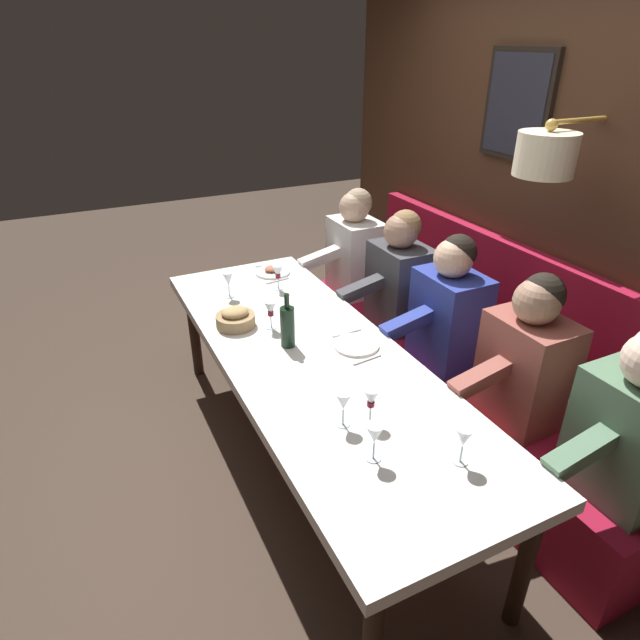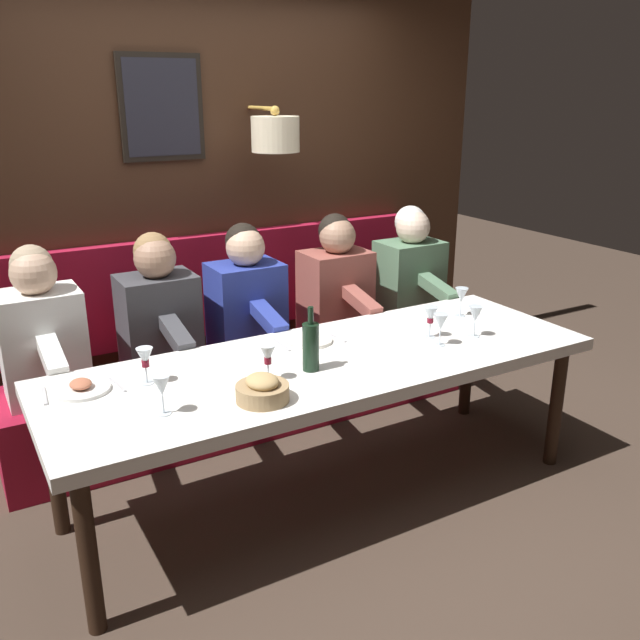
# 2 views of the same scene
# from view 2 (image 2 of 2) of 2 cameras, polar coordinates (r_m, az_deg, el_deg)

# --- Properties ---
(ground_plane) EXTENTS (12.00, 12.00, 0.00)m
(ground_plane) POSITION_cam_2_polar(r_m,az_deg,el_deg) (3.55, 0.57, -14.39)
(ground_plane) COLOR #423328
(dining_table) EXTENTS (0.90, 2.64, 0.74)m
(dining_table) POSITION_cam_2_polar(r_m,az_deg,el_deg) (3.23, 0.61, -4.28)
(dining_table) COLOR white
(dining_table) RESTS_ON ground_plane
(banquette_bench) EXTENTS (0.52, 2.84, 0.45)m
(banquette_bench) POSITION_cam_2_polar(r_m,az_deg,el_deg) (4.14, -5.73, -5.83)
(banquette_bench) COLOR maroon
(banquette_bench) RESTS_ON ground_plane
(back_wall_panel) EXTENTS (0.59, 4.04, 2.90)m
(back_wall_panel) POSITION_cam_2_polar(r_m,az_deg,el_deg) (4.33, -9.44, 10.92)
(back_wall_panel) COLOR #422819
(back_wall_panel) RESTS_ON ground_plane
(diner_nearest) EXTENTS (0.60, 0.40, 0.79)m
(diner_nearest) POSITION_cam_2_polar(r_m,az_deg,el_deg) (4.50, 7.57, 4.11)
(diner_nearest) COLOR #567A5B
(diner_nearest) RESTS_ON banquette_bench
(diner_near) EXTENTS (0.60, 0.40, 0.79)m
(diner_near) POSITION_cam_2_polar(r_m,az_deg,el_deg) (4.18, 1.36, 3.16)
(diner_near) COLOR #934C42
(diner_near) RESTS_ON banquette_bench
(diner_middle) EXTENTS (0.60, 0.40, 0.79)m
(diner_middle) POSITION_cam_2_polar(r_m,az_deg,el_deg) (3.92, -6.21, 1.94)
(diner_middle) COLOR #283893
(diner_middle) RESTS_ON banquette_bench
(diner_far) EXTENTS (0.60, 0.40, 0.79)m
(diner_far) POSITION_cam_2_polar(r_m,az_deg,el_deg) (3.75, -13.42, 0.75)
(diner_far) COLOR #3D3D42
(diner_far) RESTS_ON banquette_bench
(diner_farthest) EXTENTS (0.60, 0.40, 0.79)m
(diner_farthest) POSITION_cam_2_polar(r_m,az_deg,el_deg) (3.64, -22.42, -0.75)
(diner_farthest) COLOR white
(diner_farthest) RESTS_ON banquette_bench
(place_setting_0) EXTENTS (0.24, 0.32, 0.05)m
(place_setting_0) POSITION_cam_2_polar(r_m,az_deg,el_deg) (3.04, -19.45, -5.40)
(place_setting_0) COLOR white
(place_setting_0) RESTS_ON dining_table
(place_setting_1) EXTENTS (0.24, 0.32, 0.01)m
(place_setting_1) POSITION_cam_2_polar(r_m,az_deg,el_deg) (3.42, -0.95, -1.72)
(place_setting_1) COLOR silver
(place_setting_1) RESTS_ON dining_table
(wine_glass_0) EXTENTS (0.07, 0.07, 0.16)m
(wine_glass_0) POSITION_cam_2_polar(r_m,az_deg,el_deg) (3.54, 12.93, 0.41)
(wine_glass_0) COLOR silver
(wine_glass_0) RESTS_ON dining_table
(wine_glass_1) EXTENTS (0.07, 0.07, 0.16)m
(wine_glass_1) POSITION_cam_2_polar(r_m,az_deg,el_deg) (3.38, 10.12, -0.25)
(wine_glass_1) COLOR silver
(wine_glass_1) RESTS_ON dining_table
(wine_glass_2) EXTENTS (0.07, 0.07, 0.16)m
(wine_glass_2) POSITION_cam_2_polar(r_m,az_deg,el_deg) (3.49, 9.28, 0.34)
(wine_glass_2) COLOR silver
(wine_glass_2) RESTS_ON dining_table
(wine_glass_3) EXTENTS (0.07, 0.07, 0.16)m
(wine_glass_3) POSITION_cam_2_polar(r_m,az_deg,el_deg) (3.85, 11.81, 1.98)
(wine_glass_3) COLOR silver
(wine_glass_3) RESTS_ON dining_table
(wine_glass_4) EXTENTS (0.07, 0.07, 0.16)m
(wine_glass_4) POSITION_cam_2_polar(r_m,az_deg,el_deg) (2.70, -13.18, -5.49)
(wine_glass_4) COLOR silver
(wine_glass_4) RESTS_ON dining_table
(wine_glass_5) EXTENTS (0.07, 0.07, 0.16)m
(wine_glass_5) POSITION_cam_2_polar(r_m,az_deg,el_deg) (2.94, -4.42, -3.02)
(wine_glass_5) COLOR silver
(wine_glass_5) RESTS_ON dining_table
(wine_glass_6) EXTENTS (0.07, 0.07, 0.16)m
(wine_glass_6) POSITION_cam_2_polar(r_m,az_deg,el_deg) (2.99, -14.50, -3.17)
(wine_glass_6) COLOR silver
(wine_glass_6) RESTS_ON dining_table
(wine_bottle) EXTENTS (0.08, 0.08, 0.30)m
(wine_bottle) POSITION_cam_2_polar(r_m,az_deg,el_deg) (3.04, -0.78, -2.19)
(wine_bottle) COLOR black
(wine_bottle) RESTS_ON dining_table
(bread_bowl) EXTENTS (0.22, 0.22, 0.12)m
(bread_bowl) POSITION_cam_2_polar(r_m,az_deg,el_deg) (2.78, -4.86, -5.87)
(bread_bowl) COLOR #9E7F56
(bread_bowl) RESTS_ON dining_table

